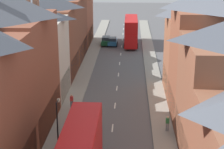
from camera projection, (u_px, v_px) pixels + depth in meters
The scene contains 11 objects.
pavement_left at pixel (81, 82), 51.91m from camera, with size 2.20×104.00×0.14m, color gray.
pavement_right at pixel (154, 84), 51.42m from camera, with size 2.20×104.00×0.14m, color gray.
centre_line_dashes at pixel (117, 88), 49.79m from camera, with size 0.14×97.80×0.01m.
terrace_row_left at pixel (22, 56), 41.27m from camera, with size 8.00×79.37×14.11m.
double_decker_bus_mid_street at pixel (131, 31), 73.11m from camera, with size 2.74×10.80×5.30m.
car_near_blue at pixel (113, 41), 73.10m from camera, with size 1.90×3.83×1.62m.
car_near_silver at pixel (81, 124), 37.36m from camera, with size 1.90×4.38×1.67m.
car_mid_black at pixel (106, 41), 73.66m from camera, with size 1.90×4.42×1.70m.
pedestrian_mid_right at pixel (167, 123), 37.20m from camera, with size 0.36×0.22×1.61m.
pedestrian_far_left at pixel (72, 100), 42.88m from camera, with size 0.36×0.22×1.61m.
street_lamp at pixel (58, 127), 31.25m from camera, with size 0.20×1.12×5.50m.
Camera 1 is at (1.71, -10.83, 16.94)m, focal length 60.00 mm.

